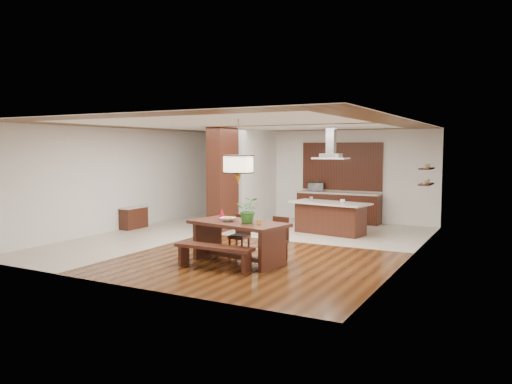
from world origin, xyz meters
The scene contains 25 objects.
room_shell centered at (0.00, 0.00, 2.06)m, with size 9.00×9.04×2.92m.
tile_hallway centered at (-2.75, 0.00, 0.01)m, with size 2.50×9.00×0.01m, color beige.
tile_kitchen centered at (1.25, 2.50, 0.01)m, with size 5.50×4.00×0.01m, color beige.
soffit_band centered at (0.00, 0.00, 2.88)m, with size 8.00×9.00×0.02m, color #412610.
partition_pier centered at (-1.40, 1.20, 1.45)m, with size 0.45×1.00×2.90m, color black.
partition_stub centered at (-1.40, 3.30, 1.45)m, with size 0.18×2.40×2.90m, color silver.
hallway_console centered at (-3.81, 0.20, 0.32)m, with size 0.37×0.88×0.63m, color black.
hallway_doorway centered at (-2.70, 4.40, 1.05)m, with size 1.10×0.20×2.10m, color black.
rear_counter centered at (1.00, 4.20, 0.48)m, with size 2.60×0.62×0.95m.
kitchen_window centered at (1.00, 4.46, 1.75)m, with size 2.60×0.08×1.50m, color #AA7333.
shelf_lower centered at (3.87, 2.60, 1.40)m, with size 0.26×0.90×0.04m, color black.
shelf_upper centered at (3.87, 2.60, 1.80)m, with size 0.26×0.90×0.04m, color black.
dining_table centered at (0.99, -2.06, 0.61)m, with size 2.14×1.34×0.83m.
dining_bench centered at (0.86, -2.77, 0.23)m, with size 1.62×0.35×0.46m, color black, non-canonical shape.
dining_chair_left centered at (0.62, -1.37, 0.43)m, with size 0.38×0.38×0.86m, color black, non-canonical shape.
dining_chair_right centered at (1.60, -1.55, 0.45)m, with size 0.40×0.40×0.89m, color black, non-canonical shape.
pendant_lantern centered at (0.99, -2.06, 2.25)m, with size 0.64×0.64×1.31m, color beige, non-canonical shape.
foliage_plant centered at (1.25, -2.09, 1.09)m, with size 0.47×0.41×0.52m, color #2D7125.
fruit_bowl centered at (0.76, -2.08, 0.87)m, with size 0.31×0.31×0.08m, color beige.
napkin_cone centered at (0.50, -1.89, 0.95)m, with size 0.15×0.15×0.24m, color #A50B22.
gold_ornament centered at (1.56, -2.23, 0.88)m, with size 0.07×0.07×0.10m, color gold.
kitchen_island centered at (1.50, 2.01, 0.45)m, with size 2.24×1.26×0.87m.
range_hood centered at (1.50, 2.02, 2.46)m, with size 0.90×0.55×0.87m, color silver, non-canonical shape.
island_cup centered at (1.88, 1.89, 0.92)m, with size 0.13×0.13×0.10m, color silver.
microwave centered at (0.22, 4.21, 1.09)m, with size 0.49×0.33×0.27m, color #B5B6BC.
Camera 1 is at (6.02, -10.72, 2.31)m, focal length 35.00 mm.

